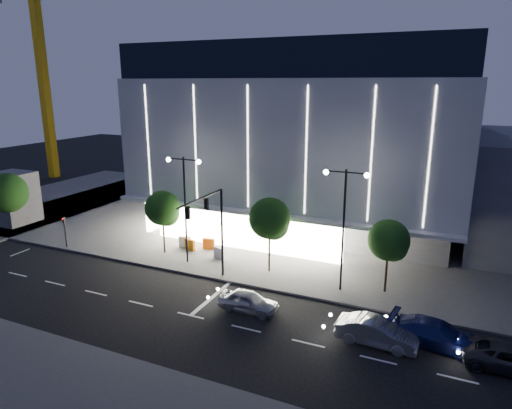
{
  "coord_description": "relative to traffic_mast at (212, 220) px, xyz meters",
  "views": [
    {
      "loc": [
        16.86,
        -24.18,
        14.69
      ],
      "look_at": [
        2.08,
        8.72,
        5.0
      ],
      "focal_mm": 32.0,
      "sensor_mm": 36.0,
      "label": 1
    }
  ],
  "objects": [
    {
      "name": "sidewalk_west",
      "position": [
        -31.0,
        6.66,
        -4.95
      ],
      "size": [
        16.0,
        50.0,
        0.15
      ],
      "primitive_type": "cube",
      "color": "#474747",
      "rests_on": "ground"
    },
    {
      "name": "sidewalk_museum",
      "position": [
        4.0,
        20.66,
        -4.95
      ],
      "size": [
        70.0,
        40.0,
        0.15
      ],
      "primitive_type": "cube",
      "color": "#474747",
      "rests_on": "ground"
    },
    {
      "name": "barrier_a",
      "position": [
        -5.3,
        5.13,
        -4.38
      ],
      "size": [
        1.13,
        0.52,
        1.0
      ],
      "primitive_type": "cube",
      "rotation": [
        0.0,
        0.0,
        -0.26
      ],
      "color": "orange",
      "rests_on": "sidewalk_museum"
    },
    {
      "name": "tree_left",
      "position": [
        -6.97,
        3.68,
        -0.99
      ],
      "size": [
        3.02,
        3.02,
        5.72
      ],
      "color": "black",
      "rests_on": "ground"
    },
    {
      "name": "tower_crane",
      "position": [
        -41.92,
        24.66,
        15.48
      ],
      "size": [
        32.0,
        2.0,
        28.5
      ],
      "color": "gold",
      "rests_on": "ground"
    },
    {
      "name": "car_fourth",
      "position": [
        19.53,
        -2.85,
        -4.35
      ],
      "size": [
        4.88,
        2.26,
        1.35
      ],
      "primitive_type": "imported",
      "rotation": [
        0.0,
        0.0,
        1.57
      ],
      "color": "#313136",
      "rests_on": "ground"
    },
    {
      "name": "barrier_d",
      "position": [
        -1.9,
        4.34,
        -4.38
      ],
      "size": [
        1.12,
        0.57,
        1.0
      ],
      "primitive_type": "cube",
      "rotation": [
        0.0,
        0.0,
        -0.3
      ],
      "color": "silver",
      "rests_on": "sidewalk_museum"
    },
    {
      "name": "tree_mid",
      "position": [
        3.03,
        3.68,
        -0.69
      ],
      "size": [
        3.25,
        3.25,
        6.15
      ],
      "color": "black",
      "rests_on": "ground"
    },
    {
      "name": "ped_signal_far",
      "position": [
        -16.0,
        1.16,
        -3.14
      ],
      "size": [
        0.22,
        0.24,
        3.0
      ],
      "color": "black",
      "rests_on": "ground"
    },
    {
      "name": "tree_right",
      "position": [
        12.03,
        3.68,
        -1.14
      ],
      "size": [
        2.91,
        2.91,
        5.51
      ],
      "color": "black",
      "rests_on": "ground"
    },
    {
      "name": "barrier_c",
      "position": [
        -3.86,
        5.99,
        -4.38
      ],
      "size": [
        1.13,
        0.45,
        1.0
      ],
      "primitive_type": "cube",
      "rotation": [
        0.0,
        0.0,
        0.19
      ],
      "color": "orange",
      "rests_on": "sidewalk_museum"
    },
    {
      "name": "car_lead",
      "position": [
        4.16,
        -2.71,
        -4.33
      ],
      "size": [
        4.08,
        1.66,
        1.39
      ],
      "primitive_type": "imported",
      "rotation": [
        0.0,
        0.0,
        1.57
      ],
      "color": "#ABADB3",
      "rests_on": "ground"
    },
    {
      "name": "car_third",
      "position": [
        15.76,
        -2.11,
        -4.26
      ],
      "size": [
        5.52,
        2.84,
        1.53
      ],
      "primitive_type": "imported",
      "rotation": [
        0.0,
        0.0,
        1.43
      ],
      "color": "navy",
      "rests_on": "ground"
    },
    {
      "name": "traffic_mast",
      "position": [
        0.0,
        0.0,
        0.0
      ],
      "size": [
        0.33,
        5.89,
        7.07
      ],
      "color": "black",
      "rests_on": "ground"
    },
    {
      "name": "street_lamp_west",
      "position": [
        -4.0,
        2.66,
        0.93
      ],
      "size": [
        3.16,
        0.36,
        9.0
      ],
      "color": "black",
      "rests_on": "ground"
    },
    {
      "name": "street_lamp_east",
      "position": [
        9.0,
        2.66,
        0.93
      ],
      "size": [
        3.16,
        0.36,
        9.0
      ],
      "color": "black",
      "rests_on": "ground"
    },
    {
      "name": "ground",
      "position": [
        -1.0,
        -3.34,
        -5.03
      ],
      "size": [
        160.0,
        160.0,
        0.0
      ],
      "primitive_type": "plane",
      "color": "black",
      "rests_on": "ground"
    },
    {
      "name": "car_second",
      "position": [
        12.6,
        -3.27,
        -4.26
      ],
      "size": [
        4.73,
        1.83,
        1.53
      ],
      "primitive_type": "imported",
      "rotation": [
        0.0,
        0.0,
        1.53
      ],
      "color": "#919498",
      "rests_on": "ground"
    },
    {
      "name": "barrier_b",
      "position": [
        -6.11,
        5.57,
        -4.38
      ],
      "size": [
        1.12,
        0.58,
        1.0
      ],
      "primitive_type": "cube",
      "rotation": [
        0.0,
        0.0,
        0.32
      ],
      "color": "white",
      "rests_on": "sidewalk_museum"
    },
    {
      "name": "museum",
      "position": [
        1.98,
        18.97,
        4.25
      ],
      "size": [
        30.0,
        25.8,
        18.0
      ],
      "color": "#4C4C51",
      "rests_on": "ground"
    }
  ]
}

